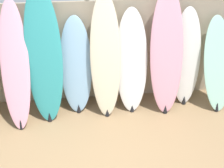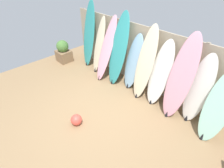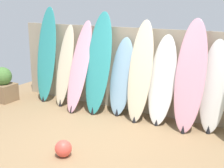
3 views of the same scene
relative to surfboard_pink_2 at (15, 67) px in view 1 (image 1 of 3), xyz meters
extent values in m
cube|color=tan|center=(1.16, 0.47, -0.05)|extent=(6.08, 0.04, 1.80)
cylinder|color=gray|center=(-0.28, 0.51, -0.05)|extent=(0.10, 0.10, 1.80)
cylinder|color=gray|center=(1.16, 0.51, -0.05)|extent=(0.10, 0.10, 1.80)
cylinder|color=gray|center=(2.60, 0.51, -0.05)|extent=(0.10, 0.10, 1.80)
ellipsoid|color=pink|center=(0.00, 0.01, 0.02)|extent=(0.45, 0.80, 1.93)
cone|color=black|center=(0.00, -0.33, -0.85)|extent=(0.08, 0.08, 0.17)
ellipsoid|color=teal|center=(0.45, 0.07, 0.12)|extent=(0.57, 0.61, 2.13)
cone|color=black|center=(0.45, -0.18, -0.86)|extent=(0.08, 0.08, 0.16)
ellipsoid|color=#8CB7D6|center=(0.93, 0.20, -0.14)|extent=(0.55, 0.49, 1.61)
cone|color=black|center=(0.93, 0.00, -0.86)|extent=(0.08, 0.08, 0.15)
ellipsoid|color=beige|center=(1.41, 0.08, 0.05)|extent=(0.50, 0.56, 1.99)
cone|color=black|center=(1.41, -0.15, -0.88)|extent=(0.08, 0.08, 0.12)
ellipsoid|color=white|center=(1.84, 0.14, -0.09)|extent=(0.54, 0.52, 1.72)
cone|color=black|center=(1.84, -0.07, -0.88)|extent=(0.08, 0.08, 0.12)
ellipsoid|color=pink|center=(2.40, 0.08, 0.08)|extent=(0.56, 0.60, 2.05)
cone|color=black|center=(2.40, -0.18, -0.86)|extent=(0.08, 0.08, 0.15)
ellipsoid|color=white|center=(2.80, 0.22, -0.10)|extent=(0.49, 0.41, 1.69)
cone|color=black|center=(2.80, 0.05, -0.86)|extent=(0.08, 0.08, 0.15)
ellipsoid|color=#9ED6BC|center=(3.30, 0.06, -0.18)|extent=(0.57, 0.70, 1.54)
cone|color=black|center=(3.30, -0.22, -0.86)|extent=(0.08, 0.08, 0.16)
camera|label=1|loc=(1.03, -4.33, 2.34)|focal=50.00mm
camera|label=2|loc=(3.69, -3.29, 2.25)|focal=28.00mm
camera|label=3|loc=(3.90, -5.36, 1.40)|focal=50.00mm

